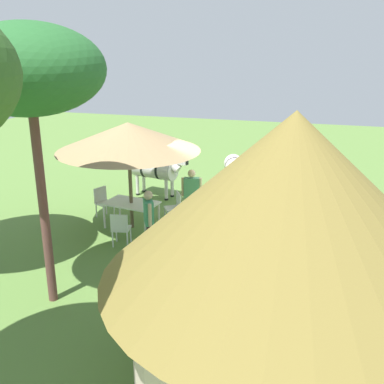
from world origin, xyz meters
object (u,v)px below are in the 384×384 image
(patio_chair_near_lawn, at_px, (103,200))
(patio_dining_table, at_px, (131,205))
(guest_behind_table, at_px, (192,192))
(zebra_by_umbrella, at_px, (337,186))
(patio_chair_near_hut, at_px, (120,227))
(zebra_toward_hut, at_px, (156,168))
(acacia_tree_left_background, at_px, (28,71))
(thatched_hut, at_px, (287,250))
(zebra_nearest_camera, at_px, (236,171))
(patio_chair_east_end, at_px, (175,206))
(shade_umbrella, at_px, (128,137))
(guest_beside_umbrella, at_px, (149,217))
(striped_lounge_chair, at_px, (278,244))
(standing_watcher, at_px, (279,181))

(patio_chair_near_lawn, bearing_deg, patio_dining_table, 90.00)
(patio_chair_near_lawn, distance_m, guest_behind_table, 2.73)
(guest_behind_table, bearing_deg, zebra_by_umbrella, -170.27)
(patio_dining_table, xyz_separation_m, patio_chair_near_hut, (-0.22, 1.23, -0.14))
(zebra_toward_hut, distance_m, acacia_tree_left_background, 7.58)
(thatched_hut, xyz_separation_m, acacia_tree_left_background, (4.64, -1.17, 2.24))
(patio_dining_table, relative_size, zebra_nearest_camera, 0.68)
(patio_chair_east_end, xyz_separation_m, acacia_tree_left_background, (1.12, 4.60, 3.99))
(shade_umbrella, bearing_deg, patio_chair_near_hut, 100.29)
(thatched_hut, xyz_separation_m, patio_dining_table, (4.60, -5.12, -1.61))
(patio_chair_near_lawn, height_order, guest_beside_umbrella, guest_beside_umbrella)
(patio_dining_table, relative_size, patio_chair_near_hut, 1.73)
(guest_behind_table, bearing_deg, striped_lounge_chair, 140.96)
(patio_chair_near_lawn, xyz_separation_m, guest_behind_table, (-2.68, -0.21, 0.45))
(patio_chair_east_end, bearing_deg, zebra_by_umbrella, -100.07)
(striped_lounge_chair, bearing_deg, zebra_toward_hut, -129.36)
(patio_chair_near_lawn, height_order, zebra_by_umbrella, zebra_by_umbrella)
(striped_lounge_chair, height_order, zebra_by_umbrella, zebra_by_umbrella)
(guest_behind_table, distance_m, standing_watcher, 2.73)
(shade_umbrella, distance_m, guest_behind_table, 2.36)
(zebra_nearest_camera, bearing_deg, thatched_hut, 88.74)
(patio_chair_near_lawn, bearing_deg, striped_lounge_chair, 102.79)
(shade_umbrella, bearing_deg, zebra_toward_hut, -83.86)
(striped_lounge_chair, relative_size, zebra_toward_hut, 0.39)
(guest_beside_umbrella, distance_m, acacia_tree_left_background, 4.46)
(guest_beside_umbrella, distance_m, zebra_by_umbrella, 5.84)
(zebra_nearest_camera, relative_size, zebra_by_umbrella, 1.17)
(guest_behind_table, xyz_separation_m, zebra_nearest_camera, (-0.79, -2.48, 0.01))
(patio_dining_table, bearing_deg, guest_behind_table, -154.70)
(patio_chair_near_lawn, relative_size, patio_chair_near_hut, 1.00)
(shade_umbrella, bearing_deg, zebra_nearest_camera, -125.96)
(standing_watcher, distance_m, acacia_tree_left_background, 8.07)
(patio_dining_table, xyz_separation_m, patio_chair_east_end, (-1.07, -0.65, -0.14))
(patio_dining_table, height_order, zebra_by_umbrella, zebra_by_umbrella)
(thatched_hut, distance_m, standing_watcher, 7.47)
(standing_watcher, xyz_separation_m, zebra_by_umbrella, (-1.67, -0.16, -0.05))
(patio_dining_table, height_order, standing_watcher, standing_watcher)
(thatched_hut, height_order, patio_chair_near_hut, thatched_hut)
(shade_umbrella, distance_m, patio_dining_table, 1.94)
(patio_chair_near_lawn, height_order, acacia_tree_left_background, acacia_tree_left_background)
(patio_chair_near_lawn, bearing_deg, zebra_by_umbrella, 129.83)
(acacia_tree_left_background, bearing_deg, patio_chair_near_lawn, -76.16)
(striped_lounge_chair, xyz_separation_m, acacia_tree_left_background, (4.18, 3.40, 4.26))
(shade_umbrella, bearing_deg, guest_behind_table, -154.70)
(zebra_nearest_camera, bearing_deg, zebra_toward_hut, -6.50)
(patio_chair_near_lawn, xyz_separation_m, zebra_nearest_camera, (-3.47, -2.70, 0.45))
(shade_umbrella, relative_size, zebra_by_umbrella, 1.97)
(patio_chair_east_end, height_order, zebra_toward_hut, zebra_toward_hut)
(thatched_hut, xyz_separation_m, guest_behind_table, (3.06, -5.85, -1.30))
(guest_beside_umbrella, bearing_deg, zebra_by_umbrella, 102.77)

